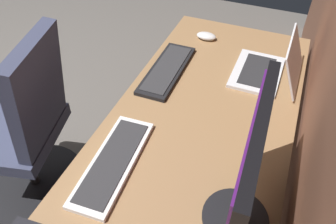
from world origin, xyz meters
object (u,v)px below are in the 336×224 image
keyboard_spare (167,70)px  monitor_primary (247,171)px  mouse_main (206,36)px  laptop_leftmost (271,68)px  keyboard_main (113,162)px  office_chair (27,136)px

keyboard_spare → monitor_primary: bearing=37.3°
monitor_primary → mouse_main: monitor_primary is taller
laptop_leftmost → keyboard_spare: laptop_leftmost is taller
laptop_leftmost → mouse_main: (-0.20, -0.36, -0.03)m
monitor_primary → keyboard_main: monitor_primary is taller
keyboard_main → office_chair: office_chair is taller
monitor_primary → mouse_main: bearing=-158.2°
keyboard_spare → keyboard_main: bearing=3.0°
laptop_leftmost → office_chair: 1.20m
monitor_primary → keyboard_main: 0.50m
office_chair → laptop_leftmost: bearing=117.7°
monitor_primary → laptop_leftmost: (-0.75, -0.02, -0.19)m
laptop_leftmost → monitor_primary: bearing=1.4°
monitor_primary → laptop_leftmost: monitor_primary is taller
keyboard_spare → mouse_main: 0.35m
keyboard_main → office_chair: size_ratio=0.44×
monitor_primary → keyboard_spare: (-0.61, -0.47, -0.23)m
monitor_primary → mouse_main: size_ratio=4.50×
laptop_leftmost → keyboard_main: size_ratio=0.73×
monitor_primary → laptop_leftmost: size_ratio=1.50×
keyboard_spare → mouse_main: size_ratio=4.05×
office_chair → keyboard_spare: bearing=124.6°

